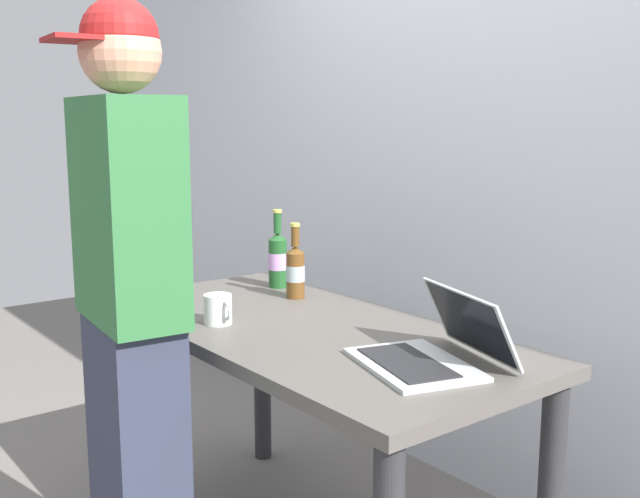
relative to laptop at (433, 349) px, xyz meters
The scene contains 7 objects.
desk 0.52m from the laptop, behind, with size 1.51×0.72×0.77m.
laptop is the anchor object (origin of this frame).
beer_bottle_dark 0.83m from the laptop, 169.41° to the left, with size 0.07×0.07×0.27m.
beer_bottle_brown 1.02m from the laptop, 168.50° to the left, with size 0.07×0.07×0.29m.
person_figure 0.81m from the laptop, 134.95° to the right, with size 0.41×0.31×1.70m.
coffee_mug 0.72m from the laptop, 160.47° to the right, with size 0.12×0.09×0.09m.
back_wall 1.06m from the laptop, 121.76° to the left, with size 6.00×0.10×2.60m, color silver.
Camera 1 is at (1.80, -1.35, 1.40)m, focal length 42.43 mm.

